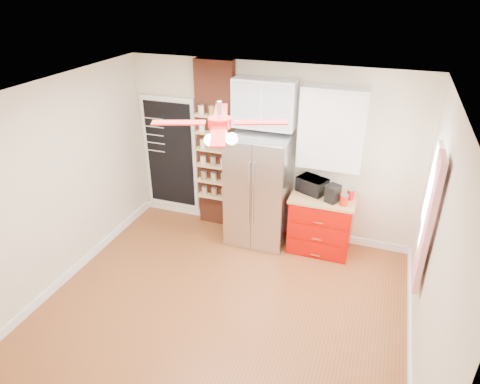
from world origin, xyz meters
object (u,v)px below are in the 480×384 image
(red_cabinet, at_px, (321,223))
(coffee_maker, at_px, (333,194))
(ceiling_fan, at_px, (220,123))
(canister_left, at_px, (344,200))
(toaster_oven, at_px, (312,185))
(fridge, at_px, (259,190))
(pantry_jar_oats, at_px, (203,144))

(red_cabinet, distance_m, coffee_maker, 0.60)
(ceiling_fan, height_order, canister_left, ceiling_fan)
(red_cabinet, height_order, toaster_oven, toaster_oven)
(fridge, bearing_deg, toaster_oven, 9.56)
(fridge, relative_size, pantry_jar_oats, 12.26)
(ceiling_fan, distance_m, canister_left, 2.43)
(red_cabinet, bearing_deg, canister_left, -28.27)
(canister_left, bearing_deg, pantry_jar_oats, 173.69)
(fridge, relative_size, coffee_maker, 7.03)
(fridge, relative_size, red_cabinet, 1.86)
(canister_left, xyz_separation_m, pantry_jar_oats, (-2.23, 0.25, 0.47))
(fridge, bearing_deg, coffee_maker, -3.06)
(fridge, xyz_separation_m, toaster_oven, (0.78, 0.13, 0.14))
(coffee_maker, bearing_deg, pantry_jar_oats, -160.34)
(red_cabinet, xyz_separation_m, pantry_jar_oats, (-1.93, 0.08, 0.99))
(fridge, distance_m, canister_left, 1.28)
(ceiling_fan, xyz_separation_m, canister_left, (1.22, 1.52, -1.45))
(ceiling_fan, bearing_deg, fridge, 91.76)
(red_cabinet, relative_size, pantry_jar_oats, 6.59)
(red_cabinet, height_order, canister_left, canister_left)
(toaster_oven, height_order, coffee_maker, coffee_maker)
(red_cabinet, height_order, coffee_maker, coffee_maker)
(coffee_maker, relative_size, canister_left, 1.67)
(red_cabinet, relative_size, canister_left, 6.30)
(ceiling_fan, relative_size, toaster_oven, 3.34)
(fridge, bearing_deg, canister_left, -5.09)
(red_cabinet, bearing_deg, coffee_maker, -38.94)
(coffee_maker, distance_m, pantry_jar_oats, 2.11)
(toaster_oven, relative_size, canister_left, 2.81)
(toaster_oven, bearing_deg, ceiling_fan, -88.79)
(ceiling_fan, height_order, toaster_oven, ceiling_fan)
(toaster_oven, height_order, pantry_jar_oats, pantry_jar_oats)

